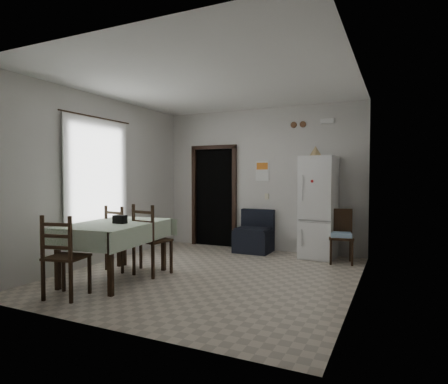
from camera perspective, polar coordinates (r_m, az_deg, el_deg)
ground at (r=5.85m, az=-2.13°, el=-12.50°), size 4.50×4.50×0.00m
ceiling at (r=5.83m, az=-2.17°, el=16.23°), size 4.20×4.50×0.02m
wall_back at (r=7.73m, az=5.53°, el=1.94°), size 4.20×0.02×2.90m
wall_front at (r=3.81m, az=-17.90°, el=1.53°), size 4.20×0.02×2.90m
wall_left at (r=6.88m, az=-17.89°, el=1.81°), size 0.02×4.50×2.90m
wall_right at (r=5.06m, az=19.52°, el=1.67°), size 0.02×4.50×2.90m
doorway at (r=8.34m, az=-0.83°, el=-0.70°), size 1.06×0.52×2.22m
window_recess at (r=6.77m, az=-19.36°, el=2.63°), size 0.10×1.20×1.60m
curtain at (r=6.70m, az=-18.69°, el=2.64°), size 0.02×1.45×1.85m
curtain_rod at (r=6.77m, az=-18.73°, el=10.72°), size 0.02×1.60×0.02m
calendar at (r=7.70m, az=5.85°, el=3.21°), size 0.28×0.02×0.40m
calendar_image at (r=7.70m, az=5.84°, el=3.95°), size 0.24×0.01×0.14m
light_switch at (r=7.68m, az=6.54°, el=-0.68°), size 0.08×0.02×0.12m
vent_left at (r=7.58m, az=10.59°, el=10.02°), size 0.12×0.03×0.12m
vent_right at (r=7.54m, az=11.93°, el=10.06°), size 0.12×0.03×0.12m
emergency_light at (r=7.42m, az=15.48°, el=10.38°), size 0.25×0.07×0.09m
fridge at (r=7.11m, az=14.20°, el=-2.27°), size 0.65×0.65×1.88m
tan_cone at (r=7.02m, az=13.77°, el=6.08°), size 0.23×0.23×0.18m
navy_seat at (r=7.51m, az=4.52°, el=-5.96°), size 0.69×0.67×0.84m
corner_chair at (r=6.83m, az=17.38°, el=-6.47°), size 0.48×0.48×0.93m
dining_table at (r=5.75m, az=-16.20°, el=-8.63°), size 1.20×1.69×0.83m
black_bag at (r=5.57m, az=-15.57°, el=-4.03°), size 0.19×0.12×0.12m
dining_chair_far_left at (r=6.30m, az=-15.06°, el=-6.69°), size 0.51×0.51×1.04m
dining_chair_far_right at (r=5.88m, az=-10.84°, el=-7.08°), size 0.53×0.53×1.08m
dining_chair_near_head at (r=5.09m, az=-22.85°, el=-8.94°), size 0.53×0.53×1.04m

